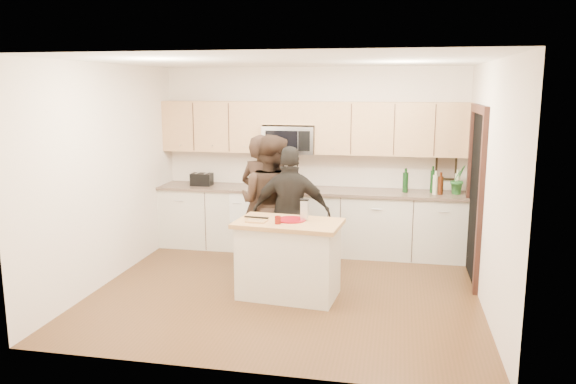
% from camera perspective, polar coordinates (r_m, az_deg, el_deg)
% --- Properties ---
extents(floor, '(4.50, 4.50, 0.00)m').
position_cam_1_polar(floor, '(6.87, -0.19, -9.96)').
color(floor, '#52321C').
rests_on(floor, ground).
extents(room_shell, '(4.52, 4.02, 2.71)m').
position_cam_1_polar(room_shell, '(6.46, -0.20, 4.55)').
color(room_shell, silver).
rests_on(room_shell, ground).
extents(back_cabinetry, '(4.50, 0.66, 0.94)m').
position_cam_1_polar(back_cabinetry, '(8.32, 2.11, -2.86)').
color(back_cabinetry, beige).
rests_on(back_cabinetry, ground).
extents(upper_cabinetry, '(4.50, 0.33, 0.75)m').
position_cam_1_polar(upper_cabinetry, '(8.25, 2.57, 6.67)').
color(upper_cabinetry, tan).
rests_on(upper_cabinetry, ground).
extents(microwave, '(0.76, 0.41, 0.40)m').
position_cam_1_polar(microwave, '(8.29, 0.16, 5.36)').
color(microwave, silver).
rests_on(microwave, ground).
extents(doorway, '(0.06, 1.25, 2.20)m').
position_cam_1_polar(doorway, '(7.37, 18.51, 0.26)').
color(doorway, black).
rests_on(doorway, ground).
extents(framed_picture, '(0.30, 0.03, 0.38)m').
position_cam_1_polar(framed_picture, '(8.39, 15.76, 2.47)').
color(framed_picture, black).
rests_on(framed_picture, ground).
extents(dish_towel, '(0.34, 0.60, 0.48)m').
position_cam_1_polar(dish_towel, '(8.27, -4.59, -0.64)').
color(dish_towel, white).
rests_on(dish_towel, ground).
extents(island, '(1.26, 0.81, 0.90)m').
position_cam_1_polar(island, '(6.55, 0.05, -6.78)').
color(island, beige).
rests_on(island, ground).
extents(red_plate, '(0.34, 0.34, 0.02)m').
position_cam_1_polar(red_plate, '(6.47, 0.33, -2.83)').
color(red_plate, maroon).
rests_on(red_plate, island).
extents(box_grater, '(0.10, 0.06, 0.23)m').
position_cam_1_polar(box_grater, '(6.45, 1.67, -1.73)').
color(box_grater, silver).
rests_on(box_grater, red_plate).
extents(drink_glass, '(0.07, 0.07, 0.09)m').
position_cam_1_polar(drink_glass, '(6.31, -1.05, -2.86)').
color(drink_glass, '#67110B').
rests_on(drink_glass, island).
extents(cutting_board, '(0.24, 0.19, 0.02)m').
position_cam_1_polar(cutting_board, '(6.42, -3.21, -2.96)').
color(cutting_board, tan).
rests_on(cutting_board, island).
extents(tongs, '(0.29, 0.06, 0.02)m').
position_cam_1_polar(tongs, '(6.52, -3.22, -2.59)').
color(tongs, black).
rests_on(tongs, cutting_board).
extents(knife, '(0.17, 0.04, 0.01)m').
position_cam_1_polar(knife, '(6.44, -3.31, -2.81)').
color(knife, silver).
rests_on(knife, cutting_board).
extents(toaster, '(0.31, 0.20, 0.19)m').
position_cam_1_polar(toaster, '(8.60, -8.76, 1.28)').
color(toaster, black).
rests_on(toaster, back_cabinetry).
extents(bottle_cluster, '(0.80, 0.26, 0.38)m').
position_cam_1_polar(bottle_cluster, '(8.12, 14.63, 1.06)').
color(bottle_cluster, black).
rests_on(bottle_cluster, back_cabinetry).
extents(orchid, '(0.29, 0.28, 0.41)m').
position_cam_1_polar(orchid, '(8.16, 16.90, 1.23)').
color(orchid, '#2B6C2C').
rests_on(orchid, back_cabinetry).
extents(woman_left, '(0.76, 0.63, 1.79)m').
position_cam_1_polar(woman_left, '(7.63, -2.68, -0.85)').
color(woman_left, black).
rests_on(woman_left, ground).
extents(woman_center, '(1.02, 0.88, 1.81)m').
position_cam_1_polar(woman_center, '(7.38, -1.79, -1.17)').
color(woman_center, black).
rests_on(woman_center, ground).
extents(woman_right, '(1.02, 0.49, 1.70)m').
position_cam_1_polar(woman_right, '(7.05, 0.32, -2.20)').
color(woman_right, black).
rests_on(woman_right, ground).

